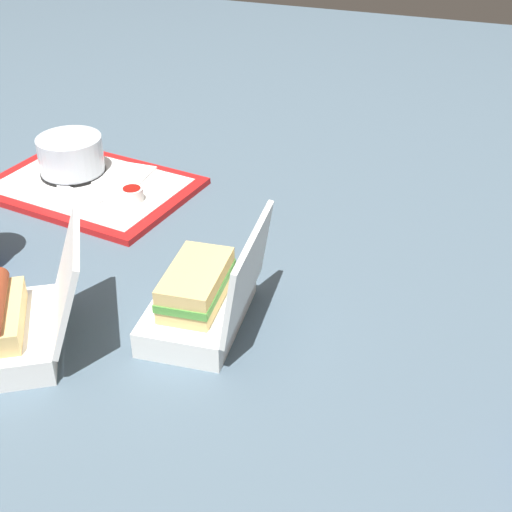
{
  "coord_description": "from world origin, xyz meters",
  "views": [
    {
      "loc": [
        -0.32,
        0.88,
        0.63
      ],
      "look_at": [
        -0.03,
        0.04,
        0.05
      ],
      "focal_mm": 50.0,
      "sensor_mm": 36.0,
      "label": 1
    }
  ],
  "objects_px": {
    "clamshell_sandwich_corner": "(203,299)",
    "clamshell_hotdog_back": "(10,325)",
    "food_tray": "(91,187)",
    "cake_container": "(71,157)",
    "ketchup_cup": "(132,194)",
    "plastic_fork": "(80,194)"
  },
  "relations": [
    {
      "from": "clamshell_sandwich_corner",
      "to": "clamshell_hotdog_back",
      "type": "bearing_deg",
      "value": 31.55
    },
    {
      "from": "clamshell_hotdog_back",
      "to": "food_tray",
      "type": "bearing_deg",
      "value": -72.33
    },
    {
      "from": "cake_container",
      "to": "ketchup_cup",
      "type": "bearing_deg",
      "value": 159.38
    },
    {
      "from": "food_tray",
      "to": "ketchup_cup",
      "type": "height_order",
      "value": "ketchup_cup"
    },
    {
      "from": "clamshell_hotdog_back",
      "to": "clamshell_sandwich_corner",
      "type": "bearing_deg",
      "value": -148.45
    },
    {
      "from": "clamshell_sandwich_corner",
      "to": "food_tray",
      "type": "bearing_deg",
      "value": -40.1
    },
    {
      "from": "plastic_fork",
      "to": "clamshell_sandwich_corner",
      "type": "relative_size",
      "value": 0.55
    },
    {
      "from": "plastic_fork",
      "to": "cake_container",
      "type": "bearing_deg",
      "value": -36.33
    },
    {
      "from": "food_tray",
      "to": "ketchup_cup",
      "type": "relative_size",
      "value": 10.14
    },
    {
      "from": "cake_container",
      "to": "clamshell_hotdog_back",
      "type": "distance_m",
      "value": 0.5
    },
    {
      "from": "ketchup_cup",
      "to": "plastic_fork",
      "type": "bearing_deg",
      "value": 7.35
    },
    {
      "from": "food_tray",
      "to": "clamshell_sandwich_corner",
      "type": "bearing_deg",
      "value": 139.9
    },
    {
      "from": "plastic_fork",
      "to": "clamshell_sandwich_corner",
      "type": "xyz_separation_m",
      "value": [
        -0.35,
        0.26,
        0.03
      ]
    },
    {
      "from": "food_tray",
      "to": "cake_container",
      "type": "bearing_deg",
      "value": -28.3
    },
    {
      "from": "food_tray",
      "to": "plastic_fork",
      "type": "bearing_deg",
      "value": 95.77
    },
    {
      "from": "ketchup_cup",
      "to": "clamshell_hotdog_back",
      "type": "bearing_deg",
      "value": 94.73
    },
    {
      "from": "cake_container",
      "to": "clamshell_sandwich_corner",
      "type": "relative_size",
      "value": 0.63
    },
    {
      "from": "clamshell_hotdog_back",
      "to": "cake_container",
      "type": "bearing_deg",
      "value": -67.46
    },
    {
      "from": "ketchup_cup",
      "to": "clamshell_sandwich_corner",
      "type": "height_order",
      "value": "clamshell_sandwich_corner"
    },
    {
      "from": "ketchup_cup",
      "to": "clamshell_sandwich_corner",
      "type": "xyz_separation_m",
      "value": [
        -0.25,
        0.27,
        0.02
      ]
    },
    {
      "from": "ketchup_cup",
      "to": "clamshell_sandwich_corner",
      "type": "distance_m",
      "value": 0.37
    },
    {
      "from": "food_tray",
      "to": "plastic_fork",
      "type": "height_order",
      "value": "plastic_fork"
    }
  ]
}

